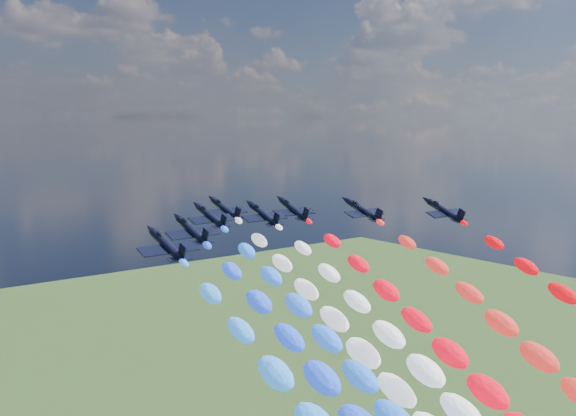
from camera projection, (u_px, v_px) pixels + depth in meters
jet_0 at (167, 245)px, 101.81m from camera, size 9.34×12.54×6.74m
jet_1 at (192, 230)px, 115.38m from camera, size 9.12×12.38×6.74m
jet_2 at (210, 216)px, 131.60m from camera, size 9.58×12.71×6.74m
jet_3 at (263, 214)px, 134.07m from camera, size 9.31×12.52×6.74m
jet_4 at (225, 209)px, 142.14m from camera, size 9.64×12.76×6.74m
jet_5 at (293, 209)px, 141.50m from camera, size 9.71×12.81×6.74m
jet_6 at (363, 210)px, 139.84m from camera, size 9.75×12.84×6.74m
jet_7 at (444, 211)px, 139.42m from camera, size 9.47×12.64×6.74m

